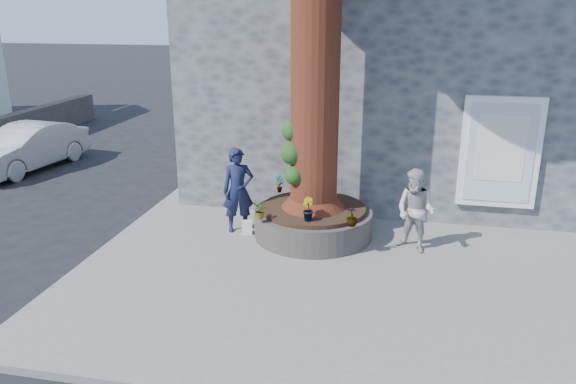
% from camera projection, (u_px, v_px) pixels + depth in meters
% --- Properties ---
extents(ground, '(120.00, 120.00, 0.00)m').
position_uv_depth(ground, '(246.00, 283.00, 9.42)').
color(ground, black).
rests_on(ground, ground).
extents(pavement, '(9.00, 8.00, 0.12)m').
position_uv_depth(pavement, '(342.00, 262.00, 10.04)').
color(pavement, slate).
rests_on(pavement, ground).
extents(yellow_line, '(0.10, 30.00, 0.01)m').
position_uv_depth(yellow_line, '(110.00, 245.00, 10.94)').
color(yellow_line, yellow).
rests_on(yellow_line, ground).
extents(stone_shop, '(10.30, 8.30, 6.30)m').
position_uv_depth(stone_shop, '(411.00, 58.00, 14.64)').
color(stone_shop, '#45474A').
rests_on(stone_shop, ground).
extents(planter, '(2.30, 2.30, 0.60)m').
position_uv_depth(planter, '(313.00, 221.00, 10.99)').
color(planter, black).
rests_on(planter, pavement).
extents(man, '(0.73, 0.61, 1.70)m').
position_uv_depth(man, '(238.00, 190.00, 11.07)').
color(man, '#141837').
rests_on(man, pavement).
extents(woman, '(0.94, 0.87, 1.54)m').
position_uv_depth(woman, '(415.00, 211.00, 10.17)').
color(woman, '#AFABA7').
rests_on(woman, pavement).
extents(shopping_bag, '(0.23, 0.17, 0.28)m').
position_uv_depth(shopping_bag, '(247.00, 227.00, 11.10)').
color(shopping_bag, white).
rests_on(shopping_bag, pavement).
extents(car_silver, '(1.84, 4.01, 1.27)m').
position_uv_depth(car_silver, '(27.00, 148.00, 15.88)').
color(car_silver, '#A6A9AE').
rests_on(car_silver, ground).
extents(plant_a, '(0.21, 0.16, 0.37)m').
position_uv_depth(plant_a, '(279.00, 184.00, 11.70)').
color(plant_a, gray).
rests_on(plant_a, planter).
extents(plant_b, '(0.32, 0.33, 0.43)m').
position_uv_depth(plant_b, '(308.00, 209.00, 10.14)').
color(plant_b, gray).
rests_on(plant_b, planter).
extents(plant_c, '(0.20, 0.20, 0.34)m').
position_uv_depth(plant_c, '(352.00, 217.00, 9.89)').
color(plant_c, gray).
rests_on(plant_c, planter).
extents(plant_d, '(0.29, 0.31, 0.31)m').
position_uv_depth(plant_d, '(260.00, 211.00, 10.22)').
color(plant_d, gray).
rests_on(plant_d, planter).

